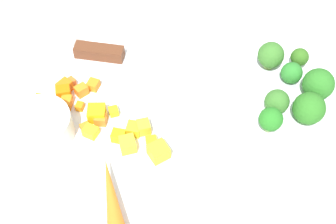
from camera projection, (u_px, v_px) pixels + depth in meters
The scene contains 31 objects.
ground_plane at pixel (168, 122), 0.60m from camera, with size 4.00×4.00×0.00m, color #A19A8F.
cutting_board at pixel (168, 119), 0.60m from camera, with size 0.56×0.37×0.01m, color white.
prep_bowl at pixel (42, 127), 0.56m from camera, with size 0.08×0.08×0.04m, color white.
chef_knife at pixel (144, 59), 0.65m from camera, with size 0.24×0.24×0.02m.
whole_carrot at pixel (115, 218), 0.49m from camera, with size 0.03×0.03×0.15m, color orange.
carrot_dice_0 at pixel (101, 119), 0.58m from camera, with size 0.01×0.02×0.01m, color orange.
carrot_dice_1 at pixel (64, 93), 0.61m from camera, with size 0.02×0.02×0.02m, color orange.
carrot_dice_2 at pixel (80, 106), 0.60m from camera, with size 0.01×0.01×0.01m, color orange.
carrot_dice_3 at pixel (82, 90), 0.61m from camera, with size 0.01×0.02×0.01m, color orange.
carrot_dice_4 at pixel (40, 99), 0.60m from camera, with size 0.01×0.01×0.01m, color orange.
carrot_dice_5 at pixel (71, 82), 0.62m from camera, with size 0.01×0.01×0.01m, color orange.
carrot_dice_6 at pixel (93, 85), 0.62m from camera, with size 0.01×0.02×0.01m, color orange.
carrot_dice_7 at pixel (65, 87), 0.61m from camera, with size 0.02×0.02×0.02m, color orange.
carrot_dice_8 at pixel (86, 127), 0.58m from camera, with size 0.01×0.01×0.01m, color orange.
carrot_dice_9 at pixel (67, 102), 0.60m from camera, with size 0.01×0.02×0.01m, color orange.
pepper_dice_0 at pixel (97, 113), 0.59m from camera, with size 0.02×0.02×0.02m, color yellow.
pepper_dice_1 at pixel (134, 129), 0.57m from camera, with size 0.02×0.02×0.01m, color yellow.
pepper_dice_2 at pixel (118, 136), 0.57m from camera, with size 0.01×0.02×0.01m, color yellow.
pepper_dice_3 at pixel (91, 132), 0.57m from camera, with size 0.02×0.02×0.01m, color yellow.
pepper_dice_4 at pixel (159, 152), 0.55m from camera, with size 0.02×0.02×0.02m, color yellow.
pepper_dice_5 at pixel (114, 111), 0.59m from camera, with size 0.01×0.01×0.01m, color yellow.
pepper_dice_6 at pixel (128, 144), 0.56m from camera, with size 0.02×0.02×0.02m, color yellow.
pepper_dice_7 at pixel (152, 142), 0.56m from camera, with size 0.01×0.01×0.01m, color yellow.
pepper_dice_8 at pixel (144, 128), 0.57m from camera, with size 0.02×0.02×0.02m, color gold.
broccoli_floret_0 at pixel (271, 55), 0.63m from camera, with size 0.04×0.04×0.04m.
broccoli_floret_1 at pixel (309, 109), 0.57m from camera, with size 0.04×0.04×0.04m.
broccoli_floret_2 at pixel (300, 57), 0.63m from camera, with size 0.03×0.03×0.03m.
broccoli_floret_3 at pixel (292, 73), 0.62m from camera, with size 0.03×0.03×0.03m.
broccoli_floret_4 at pixel (277, 102), 0.59m from camera, with size 0.03×0.03×0.03m.
broccoli_floret_5 at pixel (318, 84), 0.60m from camera, with size 0.04×0.04×0.04m.
broccoli_floret_6 at pixel (271, 119), 0.57m from camera, with size 0.03×0.03×0.04m.
Camera 1 is at (-0.21, -0.28, 0.49)m, focal length 48.36 mm.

